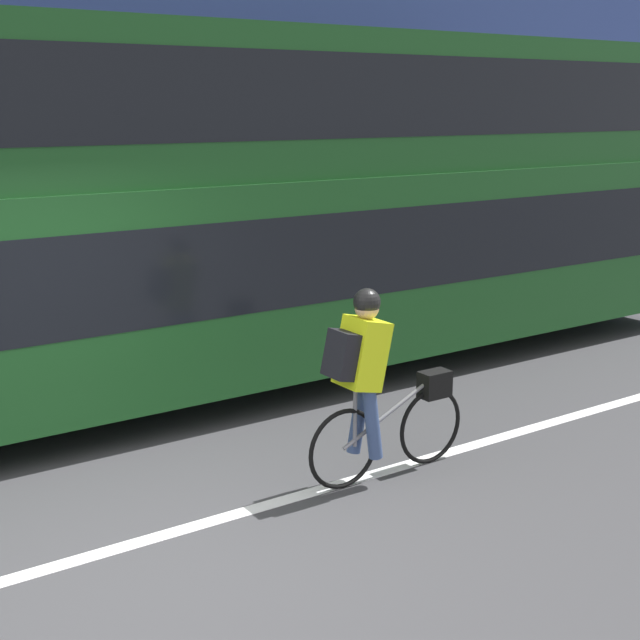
% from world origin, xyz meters
% --- Properties ---
extents(ground_plane, '(80.00, 80.00, 0.00)m').
position_xyz_m(ground_plane, '(0.00, 0.00, 0.00)').
color(ground_plane, '#38383A').
extents(road_center_line, '(50.00, 0.14, 0.01)m').
position_xyz_m(road_center_line, '(0.00, 0.21, 0.00)').
color(road_center_line, silver).
rests_on(road_center_line, ground_plane).
extents(bus, '(11.41, 2.60, 3.64)m').
position_xyz_m(bus, '(2.99, 3.08, 2.03)').
color(bus, black).
rests_on(bus, ground_plane).
extents(cyclist_on_bike, '(1.55, 0.32, 1.58)m').
position_xyz_m(cyclist_on_bike, '(2.16, 0.14, 0.85)').
color(cyclist_on_bike, black).
rests_on(cyclist_on_bike, ground_plane).
extents(trash_bin, '(0.52, 0.52, 0.83)m').
position_xyz_m(trash_bin, '(7.41, 5.68, 0.53)').
color(trash_bin, '#194C23').
rests_on(trash_bin, sidewalk_curb).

